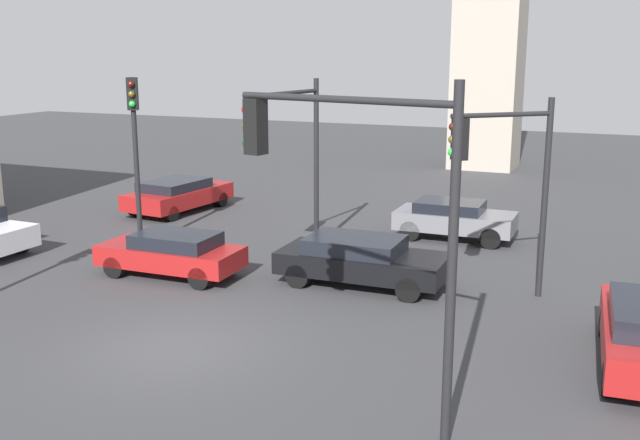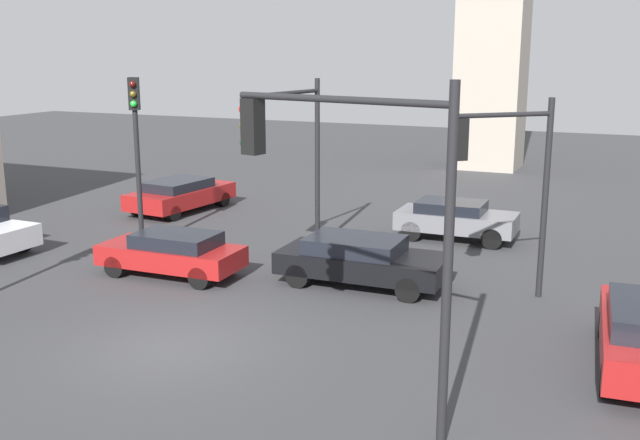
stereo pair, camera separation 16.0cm
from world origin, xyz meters
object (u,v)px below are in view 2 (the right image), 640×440
object	(u,v)px
traffic_light_3	(348,182)
car_4	(172,252)
car_3	(361,259)
traffic_light_2	(287,135)
traffic_light_4	(504,164)
car_0	(180,194)
car_6	(455,219)
traffic_light_1	(136,131)

from	to	relation	value
traffic_light_3	car_4	size ratio (longest dim) A/B	1.43
car_3	traffic_light_2	bearing A→B (deg)	151.39
traffic_light_2	car_4	distance (m)	4.81
car_3	traffic_light_4	bearing A→B (deg)	0.62
car_0	car_4	xyz separation A→B (m)	(4.72, -7.38, -0.01)
traffic_light_2	traffic_light_4	size ratio (longest dim) A/B	1.05
traffic_light_4	car_6	xyz separation A→B (m)	(-2.48, 5.84, -2.83)
car_0	car_4	world-z (taller)	car_0
car_4	traffic_light_2	bearing A→B (deg)	-128.75
traffic_light_2	traffic_light_3	world-z (taller)	traffic_light_3
car_0	car_6	distance (m)	11.08
traffic_light_2	traffic_light_4	xyz separation A→B (m)	(6.60, -1.44, -0.25)
car_3	car_6	bearing A→B (deg)	77.80
traffic_light_3	car_3	distance (m)	8.09
traffic_light_2	car_3	size ratio (longest dim) A/B	1.18
traffic_light_3	car_6	size ratio (longest dim) A/B	1.48
traffic_light_4	car_4	bearing A→B (deg)	-31.91
car_0	car_6	bearing A→B (deg)	-84.13
car_4	car_6	size ratio (longest dim) A/B	1.04
traffic_light_4	car_0	world-z (taller)	traffic_light_4
traffic_light_1	car_6	bearing A→B (deg)	90.75
car_0	car_6	world-z (taller)	car_6
car_0	car_6	xyz separation A→B (m)	(11.08, -0.07, 0.02)
car_3	car_4	size ratio (longest dim) A/B	1.11
traffic_light_2	car_3	world-z (taller)	traffic_light_2
traffic_light_2	car_6	world-z (taller)	traffic_light_2
car_6	traffic_light_1	bearing A→B (deg)	-151.12
car_0	car_3	world-z (taller)	car_3
car_4	car_6	distance (m)	9.68
traffic_light_4	car_3	size ratio (longest dim) A/B	1.12
traffic_light_2	car_0	size ratio (longest dim) A/B	1.15
traffic_light_4	car_4	xyz separation A→B (m)	(-8.84, -1.46, -2.87)
traffic_light_1	car_0	world-z (taller)	traffic_light_1
traffic_light_1	car_4	bearing A→B (deg)	22.41
traffic_light_2	traffic_light_3	distance (m)	10.00
car_0	car_3	size ratio (longest dim) A/B	1.03
traffic_light_3	traffic_light_4	bearing A→B (deg)	-88.06
car_0	traffic_light_3	bearing A→B (deg)	-130.42
traffic_light_1	car_4	xyz separation A→B (m)	(2.71, -2.19, -3.09)
traffic_light_1	traffic_light_3	xyz separation A→B (m)	(10.23, -7.78, 0.37)
traffic_light_1	traffic_light_4	size ratio (longest dim) A/B	1.06
car_6	traffic_light_3	bearing A→B (deg)	-85.41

